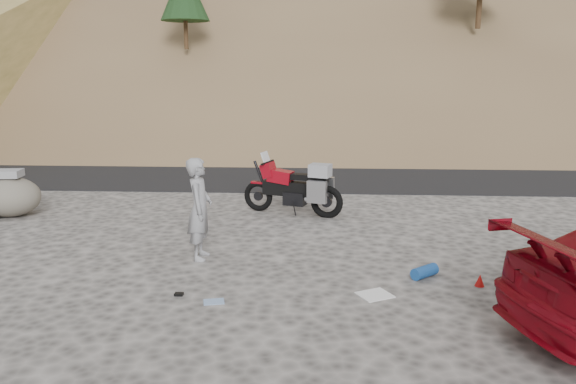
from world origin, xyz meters
name	(u,v)px	position (x,y,z in m)	size (l,w,h in m)	color
ground	(234,258)	(0.00, 0.00, 0.00)	(140.00, 140.00, 0.00)	#454240
road	(274,171)	(0.00, 9.00, 0.00)	(120.00, 7.00, 0.05)	black
motorcycle	(297,188)	(1.00, 3.20, 0.63)	(2.39, 1.15, 1.47)	black
man	(201,258)	(-0.58, -0.03, 0.00)	(0.66, 0.43, 1.81)	gray
boulder	(9,196)	(-5.60, 2.70, 0.48)	(1.49, 1.30, 1.09)	#5F5B51
gear_white_cloth	(375,295)	(2.37, -1.59, 0.01)	(0.46, 0.41, 0.02)	white
gear_blue_mat	(425,272)	(3.24, -0.79, 0.10)	(0.20, 0.20, 0.49)	#184993
gear_funnel	(480,280)	(4.03, -1.13, 0.10)	(0.15, 0.15, 0.19)	#A90D0B
gear_glove_a	(179,294)	(-0.56, -1.76, 0.02)	(0.13, 0.09, 0.04)	black
gear_blue_cloth	(214,302)	(0.01, -1.97, 0.01)	(0.30, 0.22, 0.01)	#7E99C2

